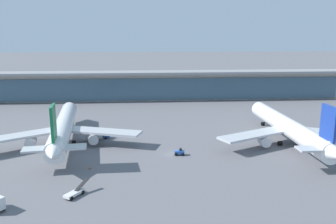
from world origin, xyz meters
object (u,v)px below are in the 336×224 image
service_truck_near_nose_blue (180,152)px  safety_cone_alpha (90,168)px  airliner_left_stand (63,128)px  service_truck_by_tail_white (75,193)px  airliner_centre_stand (289,127)px  service_truck_under_wing_blue (97,135)px

service_truck_near_nose_blue → safety_cone_alpha: service_truck_near_nose_blue is taller
airliner_left_stand → service_truck_near_nose_blue: size_ratio=20.90×
airliner_left_stand → service_truck_by_tail_white: airliner_left_stand is taller
airliner_left_stand → safety_cone_alpha: 25.22m
airliner_centre_stand → service_truck_by_tail_white: airliner_centre_stand is taller
airliner_centre_stand → service_truck_near_nose_blue: (-35.27, -8.35, -4.43)m
service_truck_under_wing_blue → safety_cone_alpha: 25.54m
airliner_centre_stand → safety_cone_alpha: bearing=-164.0°
service_truck_near_nose_blue → service_truck_under_wing_blue: 30.54m
airliner_centre_stand → service_truck_near_nose_blue: bearing=-166.7°
airliner_left_stand → airliner_centre_stand: size_ratio=1.00×
airliner_left_stand → airliner_centre_stand: same height
service_truck_near_nose_blue → airliner_left_stand: bearing=159.2°
airliner_centre_stand → service_truck_near_nose_blue: size_ratio=20.87×
airliner_centre_stand → service_truck_by_tail_white: 68.76m
service_truck_under_wing_blue → service_truck_by_tail_white: service_truck_under_wing_blue is taller
service_truck_near_nose_blue → service_truck_by_tail_white: service_truck_by_tail_white is taller
service_truck_by_tail_white → safety_cone_alpha: 15.60m
airliner_centre_stand → service_truck_under_wing_blue: size_ratio=8.41×
airliner_centre_stand → service_truck_under_wing_blue: bearing=172.1°
airliner_left_stand → safety_cone_alpha: size_ratio=90.28×
airliner_left_stand → service_truck_under_wing_blue: bearing=19.0°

